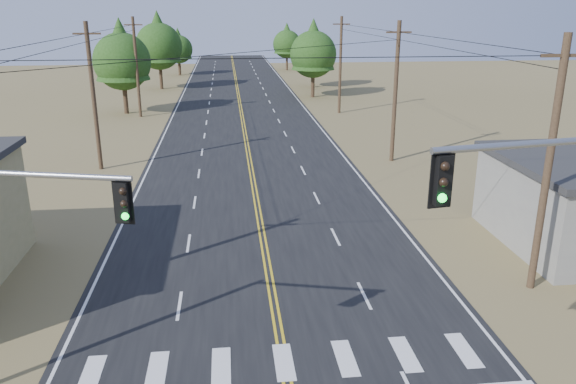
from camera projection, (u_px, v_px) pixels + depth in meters
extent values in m
cube|color=black|center=(251.00, 172.00, 38.74)|extent=(15.00, 200.00, 0.02)
cylinder|color=#4C3826|center=(94.00, 98.00, 37.98)|extent=(0.30, 0.30, 10.00)
cube|color=#4C3826|center=(87.00, 34.00, 36.67)|extent=(1.80, 0.12, 0.12)
cylinder|color=#4C3826|center=(137.00, 68.00, 56.87)|extent=(0.30, 0.30, 10.00)
cube|color=#4C3826|center=(133.00, 25.00, 55.55)|extent=(1.80, 0.12, 0.12)
cylinder|color=#4C3826|center=(548.00, 169.00, 21.27)|extent=(0.30, 0.30, 10.00)
cube|color=#4C3826|center=(565.00, 55.00, 19.96)|extent=(1.80, 0.12, 0.12)
cylinder|color=#4C3826|center=(395.00, 93.00, 40.16)|extent=(0.30, 0.30, 10.00)
cube|color=#4C3826|center=(399.00, 32.00, 38.84)|extent=(1.80, 0.12, 0.12)
cylinder|color=#4C3826|center=(340.00, 66.00, 59.04)|extent=(0.30, 0.30, 10.00)
cube|color=#4C3826|center=(341.00, 24.00, 57.72)|extent=(1.80, 0.12, 0.12)
cylinder|color=gray|center=(35.00, 175.00, 14.35)|extent=(5.07, 1.45, 0.15)
cube|color=black|center=(123.00, 202.00, 14.23)|extent=(0.39, 0.36, 1.05)
sphere|color=black|center=(123.00, 191.00, 13.97)|extent=(0.19, 0.19, 0.19)
sphere|color=black|center=(124.00, 204.00, 14.08)|extent=(0.19, 0.19, 0.19)
sphere|color=#0CE533|center=(125.00, 216.00, 14.18)|extent=(0.19, 0.19, 0.19)
cylinder|color=gray|center=(557.00, 142.00, 13.58)|extent=(6.73, 1.25, 0.17)
cube|color=black|center=(442.00, 180.00, 13.03)|extent=(0.43, 0.38, 1.20)
sphere|color=black|center=(445.00, 166.00, 12.73)|extent=(0.22, 0.22, 0.22)
sphere|color=black|center=(444.00, 182.00, 12.84)|extent=(0.22, 0.22, 0.22)
sphere|color=#0CE533|center=(442.00, 198.00, 12.96)|extent=(0.22, 0.22, 0.22)
cylinder|color=#3F2D1E|center=(125.00, 97.00, 59.76)|extent=(0.48, 0.48, 3.58)
cone|color=#204513|center=(121.00, 49.00, 58.20)|extent=(5.56, 5.56, 6.36)
sphere|color=#204513|center=(122.00, 61.00, 58.61)|extent=(5.96, 5.96, 5.96)
cylinder|color=#3F2D1E|center=(161.00, 75.00, 77.81)|extent=(0.45, 0.45, 3.79)
cone|color=#204513|center=(158.00, 36.00, 76.17)|extent=(5.89, 5.89, 6.73)
sphere|color=#204513|center=(159.00, 46.00, 76.59)|extent=(6.31, 6.31, 6.31)
cylinder|color=#3F2D1E|center=(180.00, 67.00, 93.99)|extent=(0.45, 0.45, 2.77)
cone|color=#204513|center=(178.00, 43.00, 92.79)|extent=(4.32, 4.32, 4.93)
sphere|color=#204513|center=(178.00, 49.00, 93.10)|extent=(4.62, 4.62, 4.62)
cylinder|color=#3F2D1E|center=(313.00, 83.00, 70.78)|extent=(0.46, 0.46, 3.47)
cone|color=#204513|center=(313.00, 44.00, 69.28)|extent=(5.39, 5.39, 6.16)
sphere|color=#204513|center=(313.00, 54.00, 69.67)|extent=(5.78, 5.78, 5.78)
cylinder|color=#3F2D1E|center=(313.00, 76.00, 79.65)|extent=(0.43, 0.43, 3.13)
cone|color=#204513|center=(313.00, 44.00, 78.29)|extent=(4.87, 4.87, 5.57)
sphere|color=#204513|center=(313.00, 53.00, 78.64)|extent=(5.22, 5.22, 5.22)
cylinder|color=#3F2D1E|center=(287.00, 62.00, 101.52)|extent=(0.39, 0.39, 3.00)
cone|color=#204513|center=(287.00, 38.00, 100.22)|extent=(4.66, 4.66, 5.33)
sphere|color=#204513|center=(287.00, 44.00, 100.56)|extent=(4.99, 4.99, 4.99)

